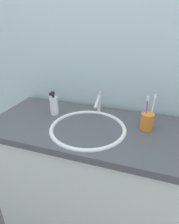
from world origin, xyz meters
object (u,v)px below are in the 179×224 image
faucet (98,103)px  toothbrush_purple (147,110)px  toothbrush_white (152,109)px  toothbrush_cup (147,121)px  soap_dispenser (54,105)px

faucet → toothbrush_purple: bearing=-17.9°
faucet → toothbrush_white: toothbrush_white is taller
faucet → toothbrush_purple: 0.32m
toothbrush_purple → toothbrush_white: (0.03, 0.02, 0.00)m
toothbrush_cup → toothbrush_purple: toothbrush_purple is taller
faucet → toothbrush_purple: size_ratio=0.74×
toothbrush_cup → soap_dispenser: 0.58m
toothbrush_white → soap_dispenser: bearing=-177.4°
toothbrush_cup → toothbrush_purple: (-0.01, 0.02, 0.06)m
soap_dispenser → toothbrush_white: bearing=2.6°
toothbrush_white → toothbrush_cup: bearing=-119.9°
faucet → toothbrush_purple: toothbrush_purple is taller
faucet → toothbrush_white: (0.34, -0.08, 0.04)m
faucet → toothbrush_cup: size_ratio=1.41×
faucet → toothbrush_cup: (0.32, -0.11, -0.02)m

